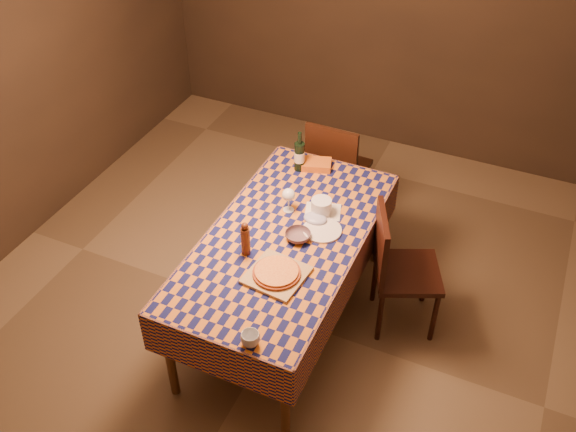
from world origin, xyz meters
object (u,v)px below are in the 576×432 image
at_px(pizza, 277,272).
at_px(white_plate, 322,230).
at_px(chair_right, 396,265).
at_px(dining_table, 285,246).
at_px(cutting_board, 277,275).
at_px(bowl, 298,236).
at_px(chair_far, 336,166).
at_px(wine_bottle, 299,156).

xyz_separation_m(pizza, white_plate, (0.09, 0.48, -0.03)).
bearing_deg(white_plate, pizza, -100.73).
bearing_deg(chair_right, dining_table, -155.50).
distance_m(pizza, chair_right, 0.89).
bearing_deg(pizza, white_plate, 79.27).
distance_m(cutting_board, bowl, 0.35).
bearing_deg(chair_right, chair_far, 130.77).
height_order(cutting_board, wine_bottle, wine_bottle).
height_order(white_plate, chair_far, chair_far).
bearing_deg(dining_table, chair_right, 24.50).
distance_m(chair_far, chair_right, 1.16).
bearing_deg(pizza, chair_right, 48.87).
height_order(cutting_board, pizza, pizza).
relative_size(bowl, white_plate, 0.65).
bearing_deg(cutting_board, bowl, 92.88).
xyz_separation_m(pizza, chair_right, (0.56, 0.64, -0.28)).
bearing_deg(chair_right, white_plate, -161.67).
relative_size(cutting_board, chair_far, 0.35).
bearing_deg(wine_bottle, cutting_board, -73.54).
xyz_separation_m(cutting_board, chair_far, (-0.20, 1.51, -0.26)).
xyz_separation_m(bowl, chair_right, (0.58, 0.29, -0.27)).
distance_m(bowl, chair_far, 1.21).
bearing_deg(dining_table, bowl, 9.13).
relative_size(cutting_board, bowl, 1.99).
relative_size(cutting_board, chair_right, 0.35).
bearing_deg(chair_far, wine_bottle, -103.49).
xyz_separation_m(cutting_board, chair_right, (0.56, 0.64, -0.26)).
height_order(pizza, chair_right, chair_right).
bearing_deg(bowl, cutting_board, -87.12).
height_order(wine_bottle, chair_far, wine_bottle).
distance_m(wine_bottle, chair_right, 1.02).
bearing_deg(cutting_board, wine_bottle, 106.46).
relative_size(bowl, wine_bottle, 0.53).
xyz_separation_m(white_plate, chair_far, (-0.29, 1.03, -0.25)).
distance_m(cutting_board, wine_bottle, 1.10).
relative_size(pizza, chair_right, 0.35).
xyz_separation_m(pizza, wine_bottle, (-0.31, 1.05, 0.08)).
bearing_deg(bowl, chair_far, 98.75).
bearing_deg(chair_far, white_plate, -74.35).
relative_size(chair_far, chair_right, 1.00).
bearing_deg(dining_table, white_plate, 37.08).
distance_m(dining_table, bowl, 0.13).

